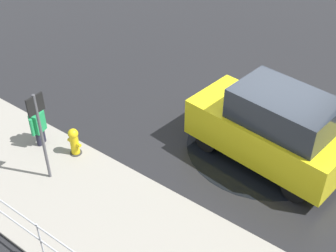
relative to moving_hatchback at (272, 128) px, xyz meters
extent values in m
plane|color=black|center=(0.10, -0.26, -1.03)|extent=(60.00, 60.00, 0.00)
cube|color=yellow|center=(0.09, -0.01, -0.23)|extent=(4.07, 2.13, 0.99)
cube|color=#1E232B|center=(-0.22, 0.03, 0.65)|extent=(2.49, 1.75, 0.77)
cylinder|color=black|center=(1.45, 0.56, -0.73)|extent=(0.62, 0.29, 0.60)
cylinder|color=black|center=(1.29, -0.86, -0.73)|extent=(0.62, 0.29, 0.60)
cylinder|color=black|center=(-1.11, 0.84, -0.73)|extent=(0.62, 0.29, 0.60)
cylinder|color=black|center=(-1.27, -0.57, -0.73)|extent=(0.62, 0.29, 0.60)
cylinder|color=gold|center=(4.01, 2.74, -0.72)|extent=(0.22, 0.22, 0.62)
sphere|color=gold|center=(4.01, 2.74, -0.35)|extent=(0.26, 0.26, 0.26)
cylinder|color=gold|center=(3.85, 2.74, -0.64)|extent=(0.10, 0.09, 0.09)
cylinder|color=gold|center=(4.17, 2.74, -0.64)|extent=(0.10, 0.09, 0.09)
cylinder|color=#2D2D2D|center=(4.01, 2.74, -1.00)|extent=(0.31, 0.31, 0.06)
cube|color=#1E8C4C|center=(5.02, 2.99, -0.30)|extent=(0.32, 0.41, 0.55)
sphere|color=tan|center=(5.02, 2.99, 0.08)|extent=(0.22, 0.22, 0.22)
cylinder|color=#1E1E2D|center=(5.04, 2.90, -0.80)|extent=(0.13, 0.13, 0.45)
cylinder|color=#1E1E2D|center=(5.00, 3.08, -0.80)|extent=(0.13, 0.13, 0.45)
cylinder|color=#1E8C4C|center=(5.08, 2.76, -0.30)|extent=(0.09, 0.09, 0.50)
cylinder|color=#1E8C4C|center=(4.96, 3.22, -0.30)|extent=(0.09, 0.09, 0.50)
cylinder|color=#B7BABF|center=(2.17, 5.39, -0.50)|extent=(0.04, 0.04, 1.05)
cylinder|color=#4C4C51|center=(3.89, 3.72, 0.17)|extent=(0.07, 0.07, 2.40)
cube|color=black|center=(3.89, 3.72, 1.12)|extent=(0.04, 0.44, 0.44)
cylinder|color=black|center=(0.35, -0.39, -1.02)|extent=(3.91, 3.91, 0.01)
camera|label=1|loc=(-3.33, 8.58, 6.85)|focal=50.00mm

